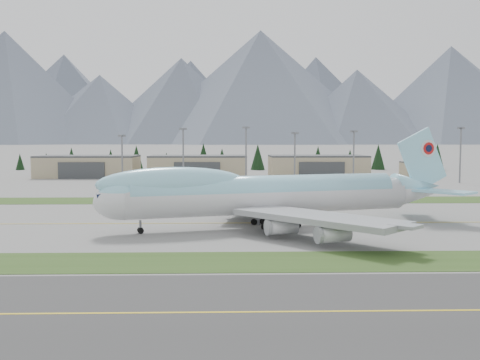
{
  "coord_description": "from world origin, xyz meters",
  "views": [
    {
      "loc": [
        -0.86,
        -118.72,
        18.74
      ],
      "look_at": [
        2.69,
        22.7,
        8.0
      ],
      "focal_mm": 40.0,
      "sensor_mm": 36.0,
      "label": 1
    }
  ],
  "objects_px": {
    "boeing_747_freighter": "(267,194)",
    "service_vehicle_c": "(380,178)",
    "hangar_left": "(88,166)",
    "service_vehicle_a": "(190,181)",
    "hangar_center": "(199,166)",
    "service_vehicle_b": "(302,181)",
    "hangar_right": "(317,166)"
  },
  "relations": [
    {
      "from": "service_vehicle_c",
      "to": "hangar_center",
      "type": "bearing_deg",
      "value": -177.16
    },
    {
      "from": "boeing_747_freighter",
      "to": "hangar_right",
      "type": "distance_m",
      "value": 159.58
    },
    {
      "from": "hangar_left",
      "to": "hangar_center",
      "type": "height_order",
      "value": "same"
    },
    {
      "from": "boeing_747_freighter",
      "to": "hangar_right",
      "type": "xyz_separation_m",
      "value": [
        37.18,
        155.18,
        -1.75
      ]
    },
    {
      "from": "boeing_747_freighter",
      "to": "service_vehicle_b",
      "type": "xyz_separation_m",
      "value": [
        25.7,
        129.03,
        -7.14
      ]
    },
    {
      "from": "hangar_center",
      "to": "service_vehicle_a",
      "type": "height_order",
      "value": "hangar_center"
    },
    {
      "from": "hangar_center",
      "to": "service_vehicle_b",
      "type": "relative_size",
      "value": 15.46
    },
    {
      "from": "hangar_center",
      "to": "service_vehicle_c",
      "type": "distance_m",
      "value": 89.97
    },
    {
      "from": "service_vehicle_a",
      "to": "service_vehicle_c",
      "type": "distance_m",
      "value": 93.34
    },
    {
      "from": "hangar_right",
      "to": "service_vehicle_a",
      "type": "relative_size",
      "value": 13.77
    },
    {
      "from": "hangar_right",
      "to": "service_vehicle_c",
      "type": "bearing_deg",
      "value": -18.68
    },
    {
      "from": "service_vehicle_a",
      "to": "service_vehicle_b",
      "type": "height_order",
      "value": "service_vehicle_a"
    },
    {
      "from": "hangar_left",
      "to": "service_vehicle_b",
      "type": "xyz_separation_m",
      "value": [
        103.53,
        -26.16,
        -5.39
      ]
    },
    {
      "from": "service_vehicle_b",
      "to": "service_vehicle_c",
      "type": "xyz_separation_m",
      "value": [
        40.74,
        16.26,
        0.0
      ]
    },
    {
      "from": "hangar_center",
      "to": "service_vehicle_c",
      "type": "xyz_separation_m",
      "value": [
        89.26,
        -9.9,
        -5.39
      ]
    },
    {
      "from": "service_vehicle_c",
      "to": "hangar_right",
      "type": "bearing_deg",
      "value": 170.48
    },
    {
      "from": "hangar_center",
      "to": "service_vehicle_a",
      "type": "relative_size",
      "value": 13.77
    },
    {
      "from": "boeing_747_freighter",
      "to": "hangar_right",
      "type": "relative_size",
      "value": 1.71
    },
    {
      "from": "hangar_left",
      "to": "service_vehicle_c",
      "type": "xyz_separation_m",
      "value": [
        144.26,
        -9.9,
        -5.39
      ]
    },
    {
      "from": "boeing_747_freighter",
      "to": "hangar_left",
      "type": "relative_size",
      "value": 1.71
    },
    {
      "from": "boeing_747_freighter",
      "to": "hangar_center",
      "type": "distance_m",
      "value": 156.86
    },
    {
      "from": "service_vehicle_b",
      "to": "service_vehicle_c",
      "type": "height_order",
      "value": "service_vehicle_c"
    },
    {
      "from": "hangar_left",
      "to": "hangar_right",
      "type": "distance_m",
      "value": 115.0
    },
    {
      "from": "hangar_left",
      "to": "service_vehicle_c",
      "type": "distance_m",
      "value": 144.7
    },
    {
      "from": "hangar_left",
      "to": "service_vehicle_a",
      "type": "height_order",
      "value": "hangar_left"
    },
    {
      "from": "service_vehicle_a",
      "to": "hangar_right",
      "type": "bearing_deg",
      "value": 17.42
    },
    {
      "from": "boeing_747_freighter",
      "to": "service_vehicle_c",
      "type": "height_order",
      "value": "boeing_747_freighter"
    },
    {
      "from": "hangar_right",
      "to": "boeing_747_freighter",
      "type": "bearing_deg",
      "value": -103.47
    },
    {
      "from": "service_vehicle_a",
      "to": "service_vehicle_c",
      "type": "relative_size",
      "value": 0.73
    },
    {
      "from": "hangar_left",
      "to": "service_vehicle_b",
      "type": "distance_m",
      "value": 106.92
    },
    {
      "from": "hangar_center",
      "to": "service_vehicle_a",
      "type": "bearing_deg",
      "value": -94.73
    },
    {
      "from": "service_vehicle_b",
      "to": "hangar_right",
      "type": "bearing_deg",
      "value": 8.76
    }
  ]
}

